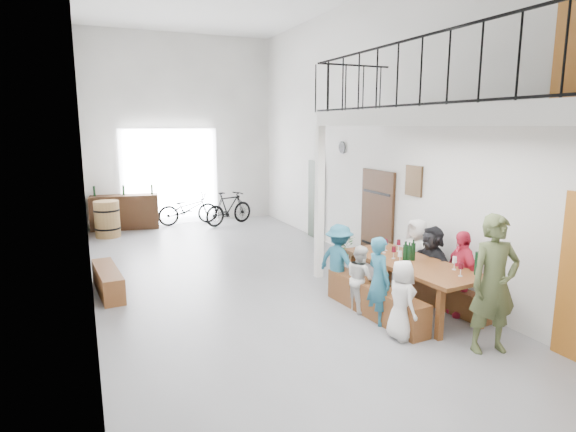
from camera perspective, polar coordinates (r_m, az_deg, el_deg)
name	(u,v)px	position (r m, az deg, el deg)	size (l,w,h in m)	color
floor	(248,278)	(9.34, -4.82, -7.34)	(12.00, 12.00, 0.00)	slate
room_walls	(244,87)	(8.92, -5.19, 14.95)	(12.00, 12.00, 12.00)	white
gateway_portal	(170,177)	(14.65, -13.81, 4.53)	(2.80, 0.08, 2.80)	white
right_wall_decor	(430,193)	(8.63, 16.43, 2.64)	(0.07, 8.28, 5.07)	#955419
balcony	(452,119)	(7.13, 18.91, 10.77)	(1.52, 5.62, 4.00)	white
tasting_table	(412,267)	(7.80, 14.45, -5.87)	(1.17, 2.44, 0.79)	brown
bench_inner	(374,301)	(7.60, 10.20, -9.83)	(0.34, 2.10, 0.48)	brown
bench_wall	(441,295)	(8.21, 17.65, -8.90)	(0.23, 1.77, 0.41)	brown
tableware	(409,252)	(7.79, 14.10, -4.20)	(0.61, 1.68, 0.35)	black
side_bench	(108,281)	(9.02, -20.57, -7.20)	(0.34, 1.56, 0.44)	brown
oak_barrel	(107,219)	(13.45, -20.64, -0.34)	(0.65, 0.65, 0.96)	olive
serving_counter	(125,212)	(14.33, -18.77, 0.44)	(1.84, 0.51, 0.97)	#371D10
counter_bottles	(123,190)	(14.25, -18.92, 2.92)	(1.58, 0.27, 0.28)	black
guest_left_a	(402,300)	(6.79, 13.32, -9.66)	(0.54, 0.35, 1.11)	silver
guest_left_b	(379,280)	(7.21, 10.71, -7.50)	(0.48, 0.31, 1.31)	#235E75
guest_left_c	(360,278)	(7.69, 8.57, -7.29)	(0.51, 0.40, 1.05)	silver
guest_left_d	(339,261)	(8.18, 6.07, -5.36)	(0.82, 0.47, 1.26)	#235E75
guest_right_a	(461,273)	(7.84, 19.82, -6.40)	(0.78, 0.32, 1.33)	red
guest_right_b	(431,264)	(8.28, 16.60, -5.48)	(1.19, 0.38, 1.28)	black
guest_right_c	(416,256)	(8.69, 14.92, -4.57)	(0.64, 0.42, 1.31)	silver
host_standing	(494,284)	(6.69, 23.22, -7.43)	(0.66, 0.43, 1.80)	#46502D
potted_plant	(344,247)	(10.75, 6.67, -3.69)	(0.42, 0.36, 0.46)	#194E20
bicycle_near	(188,209)	(14.52, -11.76, 0.84)	(0.62, 1.77, 0.93)	black
bicycle_far	(229,208)	(14.26, -7.02, 0.93)	(0.47, 1.65, 0.99)	black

